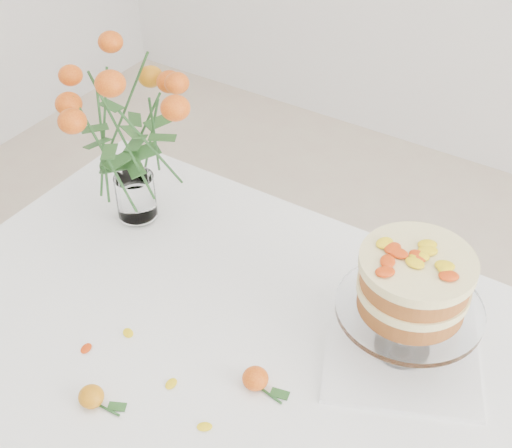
{
  "coord_description": "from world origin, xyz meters",
  "views": [
    {
      "loc": [
        0.42,
        -0.68,
        1.76
      ],
      "look_at": [
        -0.14,
        0.21,
        0.9
      ],
      "focal_mm": 50.0,
      "sensor_mm": 36.0,
      "label": 1
    }
  ],
  "objects": [
    {
      "name": "table",
      "position": [
        0.0,
        0.0,
        0.67
      ],
      "size": [
        1.43,
        0.93,
        0.76
      ],
      "color": "tan",
      "rests_on": "ground"
    },
    {
      "name": "napkin",
      "position": [
        0.19,
        0.18,
        0.76
      ],
      "size": [
        0.36,
        0.36,
        0.01
      ],
      "primitive_type": "cube",
      "rotation": [
        0.0,
        0.0,
        0.41
      ],
      "color": "white",
      "rests_on": "table"
    },
    {
      "name": "cake_stand",
      "position": [
        0.19,
        0.18,
        0.92
      ],
      "size": [
        0.26,
        0.26,
        0.23
      ],
      "rotation": [
        0.0,
        0.0,
        -0.19
      ],
      "color": "white",
      "rests_on": "napkin"
    },
    {
      "name": "rose_vase",
      "position": [
        -0.47,
        0.23,
        1.01
      ],
      "size": [
        0.34,
        0.34,
        0.44
      ],
      "rotation": [
        0.0,
        0.0,
        -0.19
      ],
      "color": "white",
      "rests_on": "table"
    },
    {
      "name": "loose_rose_near",
      "position": [
        -0.21,
        -0.2,
        0.77
      ],
      "size": [
        0.08,
        0.04,
        0.04
      ],
      "rotation": [
        0.0,
        0.0,
        0.06
      ],
      "color": "orange",
      "rests_on": "table"
    },
    {
      "name": "loose_rose_far",
      "position": [
        0.0,
        -0.02,
        0.78
      ],
      "size": [
        0.08,
        0.05,
        0.04
      ],
      "rotation": [
        0.0,
        0.0,
        -0.17
      ],
      "color": "#C33409",
      "rests_on": "table"
    },
    {
      "name": "stray_petal_a",
      "position": [
        -0.12,
        -0.1,
        0.76
      ],
      "size": [
        0.03,
        0.02,
        0.0
      ],
      "primitive_type": "ellipsoid",
      "color": "yellow",
      "rests_on": "table"
    },
    {
      "name": "stray_petal_b",
      "position": [
        -0.02,
        -0.14,
        0.76
      ],
      "size": [
        0.03,
        0.02,
        0.0
      ],
      "primitive_type": "ellipsoid",
      "color": "yellow",
      "rests_on": "table"
    },
    {
      "name": "stray_petal_d",
      "position": [
        -0.26,
        -0.05,
        0.76
      ],
      "size": [
        0.03,
        0.02,
        0.0
      ],
      "primitive_type": "ellipsoid",
      "color": "yellow",
      "rests_on": "table"
    },
    {
      "name": "stray_petal_e",
      "position": [
        -0.3,
        -0.12,
        0.76
      ],
      "size": [
        0.03,
        0.02,
        0.0
      ],
      "primitive_type": "ellipsoid",
      "color": "yellow",
      "rests_on": "table"
    }
  ]
}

